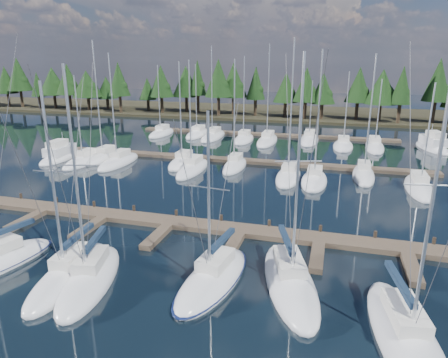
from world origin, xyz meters
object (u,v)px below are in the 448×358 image
(front_sailboat_3, at_px, (90,278))
(motor_yacht_left, at_px, (61,155))
(main_dock, at_px, (169,225))
(front_sailboat_5, at_px, (290,281))
(front_sailboat_2, at_px, (69,274))
(front_sailboat_6, at_px, (406,337))
(motor_yacht_right, at_px, (433,146))
(front_sailboat_4, at_px, (213,279))

(front_sailboat_3, relative_size, motor_yacht_left, 1.55)
(main_dock, distance_m, front_sailboat_5, 12.19)
(main_dock, bearing_deg, motor_yacht_left, 143.46)
(front_sailboat_2, height_order, motor_yacht_left, front_sailboat_2)
(main_dock, height_order, front_sailboat_6, front_sailboat_6)
(motor_yacht_left, bearing_deg, motor_yacht_right, 22.39)
(motor_yacht_right, bearing_deg, front_sailboat_3, -120.70)
(main_dock, distance_m, motor_yacht_left, 29.48)
(front_sailboat_5, distance_m, motor_yacht_right, 47.37)
(front_sailboat_3, bearing_deg, front_sailboat_2, 177.12)
(front_sailboat_4, height_order, motor_yacht_left, front_sailboat_4)
(front_sailboat_3, bearing_deg, motor_yacht_right, 59.30)
(main_dock, bearing_deg, front_sailboat_2, -107.34)
(front_sailboat_4, height_order, front_sailboat_6, front_sailboat_6)
(main_dock, relative_size, motor_yacht_right, 4.59)
(main_dock, height_order, front_sailboat_2, front_sailboat_2)
(motor_yacht_right, bearing_deg, main_dock, -125.04)
(main_dock, bearing_deg, front_sailboat_5, -29.80)
(front_sailboat_5, relative_size, motor_yacht_left, 1.62)
(motor_yacht_left, distance_m, motor_yacht_right, 54.74)
(main_dock, bearing_deg, motor_yacht_right, 54.96)
(main_dock, height_order, motor_yacht_right, motor_yacht_right)
(front_sailboat_3, distance_m, front_sailboat_4, 7.56)
(front_sailboat_3, xyz_separation_m, motor_yacht_right, (28.21, 47.51, 0.21))
(front_sailboat_2, height_order, motor_yacht_right, front_sailboat_2)
(front_sailboat_4, bearing_deg, front_sailboat_6, -13.77)
(front_sailboat_3, relative_size, front_sailboat_6, 0.93)
(main_dock, relative_size, front_sailboat_4, 3.86)
(main_dock, distance_m, front_sailboat_4, 9.25)
(front_sailboat_3, xyz_separation_m, front_sailboat_4, (7.28, 2.06, -0.02))
(front_sailboat_2, xyz_separation_m, front_sailboat_6, (19.42, -0.62, 0.00))
(front_sailboat_2, distance_m, front_sailboat_5, 13.72)
(front_sailboat_6, relative_size, motor_yacht_left, 1.67)
(front_sailboat_3, height_order, front_sailboat_6, front_sailboat_6)
(front_sailboat_2, xyz_separation_m, motor_yacht_right, (29.75, 47.43, 0.21))
(front_sailboat_2, bearing_deg, front_sailboat_5, 12.50)
(main_dock, xyz_separation_m, front_sailboat_6, (16.60, -9.65, 0.08))
(main_dock, relative_size, motor_yacht_left, 4.94)
(front_sailboat_2, height_order, front_sailboat_6, front_sailboat_6)
(front_sailboat_6, bearing_deg, motor_yacht_right, 77.87)
(front_sailboat_2, bearing_deg, main_dock, 72.66)
(front_sailboat_2, height_order, front_sailboat_3, front_sailboat_3)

